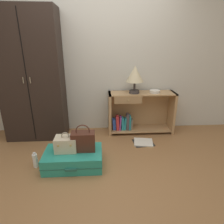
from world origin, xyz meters
name	(u,v)px	position (x,y,z in m)	size (l,w,h in m)	color
ground_plane	(102,178)	(0.00, 0.00, 0.00)	(9.00, 9.00, 0.00)	olive
back_wall	(99,57)	(0.00, 1.50, 1.30)	(6.40, 0.10, 2.60)	beige
wardrobe	(32,77)	(-1.07, 1.20, 1.02)	(0.95, 0.47, 2.04)	black
bookshelf	(138,113)	(0.66, 1.27, 0.36)	(1.15, 0.35, 0.73)	tan
table_lamp	(135,75)	(0.57, 1.23, 1.04)	(0.29, 0.29, 0.45)	#3D3838
bowl	(155,91)	(0.93, 1.23, 0.75)	(0.17, 0.17, 0.05)	silver
suitcase_large	(74,158)	(-0.37, 0.28, 0.11)	(0.75, 0.48, 0.21)	teal
train_case	(66,144)	(-0.45, 0.32, 0.31)	(0.28, 0.21, 0.26)	beige
handbag	(83,141)	(-0.23, 0.32, 0.35)	(0.30, 0.16, 0.36)	#472319
bottle	(35,160)	(-0.86, 0.29, 0.10)	(0.06, 0.06, 0.21)	white
open_book_on_floor	(143,142)	(0.69, 0.83, 0.01)	(0.34, 0.31, 0.02)	white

